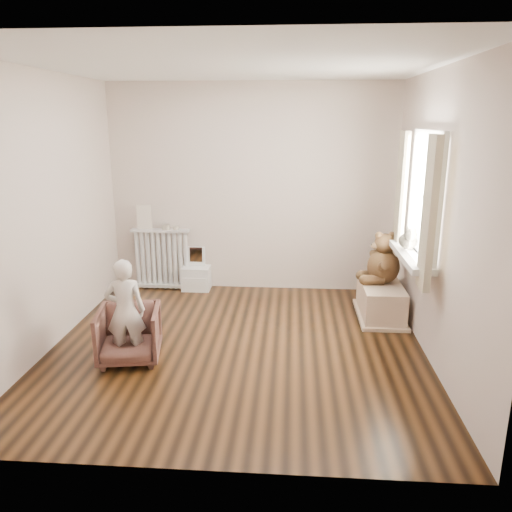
# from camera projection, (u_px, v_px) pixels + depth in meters

# --- Properties ---
(floor) EXTENTS (3.60, 3.60, 0.01)m
(floor) POSITION_uv_depth(u_px,v_px,m) (237.00, 346.00, 4.89)
(floor) COLOR black
(floor) RESTS_ON ground
(ceiling) EXTENTS (3.60, 3.60, 0.01)m
(ceiling) POSITION_uv_depth(u_px,v_px,m) (234.00, 64.00, 4.20)
(ceiling) COLOR white
(ceiling) RESTS_ON ground
(back_wall) EXTENTS (3.60, 0.02, 2.60)m
(back_wall) POSITION_uv_depth(u_px,v_px,m) (252.00, 189.00, 6.28)
(back_wall) COLOR beige
(back_wall) RESTS_ON ground
(front_wall) EXTENTS (3.60, 0.02, 2.60)m
(front_wall) POSITION_uv_depth(u_px,v_px,m) (200.00, 276.00, 2.82)
(front_wall) COLOR beige
(front_wall) RESTS_ON ground
(left_wall) EXTENTS (0.02, 3.60, 2.60)m
(left_wall) POSITION_uv_depth(u_px,v_px,m) (46.00, 213.00, 4.68)
(left_wall) COLOR beige
(left_wall) RESTS_ON ground
(right_wall) EXTENTS (0.02, 3.60, 2.60)m
(right_wall) POSITION_uv_depth(u_px,v_px,m) (438.00, 219.00, 4.42)
(right_wall) COLOR beige
(right_wall) RESTS_ON ground
(window) EXTENTS (0.03, 0.90, 1.10)m
(window) POSITION_uv_depth(u_px,v_px,m) (426.00, 197.00, 4.67)
(window) COLOR white
(window) RESTS_ON right_wall
(window_sill) EXTENTS (0.22, 1.10, 0.06)m
(window_sill) POSITION_uv_depth(u_px,v_px,m) (411.00, 256.00, 4.83)
(window_sill) COLOR silver
(window_sill) RESTS_ON right_wall
(curtain_left) EXTENTS (0.06, 0.26, 1.30)m
(curtain_left) POSITION_uv_depth(u_px,v_px,m) (429.00, 214.00, 4.15)
(curtain_left) COLOR #C0B594
(curtain_left) RESTS_ON right_wall
(curtain_right) EXTENTS (0.06, 0.26, 1.30)m
(curtain_right) POSITION_uv_depth(u_px,v_px,m) (401.00, 194.00, 5.24)
(curtain_right) COLOR #C0B594
(curtain_right) RESTS_ON right_wall
(radiator) EXTENTS (0.75, 0.14, 0.79)m
(radiator) POSITION_uv_depth(u_px,v_px,m) (162.00, 259.00, 6.49)
(radiator) COLOR silver
(radiator) RESTS_ON floor
(paper_doll) EXTENTS (0.19, 0.02, 0.32)m
(paper_doll) POSITION_uv_depth(u_px,v_px,m) (144.00, 217.00, 6.36)
(paper_doll) COLOR beige
(paper_doll) RESTS_ON radiator
(tin_a) EXTENTS (0.10, 0.10, 0.06)m
(tin_a) POSITION_uv_depth(u_px,v_px,m) (166.00, 227.00, 6.37)
(tin_a) COLOR #A59E8C
(tin_a) RESTS_ON radiator
(tin_b) EXTENTS (0.08, 0.08, 0.04)m
(tin_b) POSITION_uv_depth(u_px,v_px,m) (176.00, 228.00, 6.36)
(tin_b) COLOR #A59E8C
(tin_b) RESTS_ON radiator
(toy_vanity) EXTENTS (0.36, 0.25, 0.56)m
(toy_vanity) POSITION_uv_depth(u_px,v_px,m) (196.00, 269.00, 6.46)
(toy_vanity) COLOR silver
(toy_vanity) RESTS_ON floor
(armchair) EXTENTS (0.63, 0.64, 0.51)m
(armchair) POSITION_uv_depth(u_px,v_px,m) (129.00, 334.00, 4.56)
(armchair) COLOR brown
(armchair) RESTS_ON floor
(child) EXTENTS (0.39, 0.29, 0.96)m
(child) POSITION_uv_depth(u_px,v_px,m) (125.00, 311.00, 4.44)
(child) COLOR beige
(child) RESTS_ON armchair
(toy_bench) EXTENTS (0.44, 0.82, 0.39)m
(toy_bench) POSITION_uv_depth(u_px,v_px,m) (381.00, 300.00, 5.58)
(toy_bench) COLOR beige
(toy_bench) RESTS_ON floor
(teddy_bear) EXTENTS (0.49, 0.40, 0.57)m
(teddy_bear) POSITION_uv_depth(u_px,v_px,m) (384.00, 258.00, 5.52)
(teddy_bear) COLOR #3E2916
(teddy_bear) RESTS_ON toy_bench
(plush_cat) EXTENTS (0.28, 0.33, 0.24)m
(plush_cat) POSITION_uv_depth(u_px,v_px,m) (408.00, 240.00, 4.93)
(plush_cat) COLOR #666255
(plush_cat) RESTS_ON window_sill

